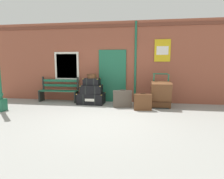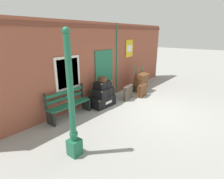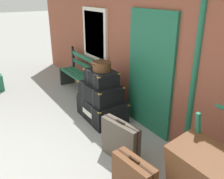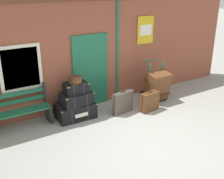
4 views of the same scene
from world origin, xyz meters
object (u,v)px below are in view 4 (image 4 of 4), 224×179
object	(u,v)px
steamer_trunk_middle	(76,98)
steamer_trunk_top	(76,87)
round_hatbox	(75,79)
platform_bench	(18,111)
suitcase_tan	(123,102)
suitcase_olive	(150,102)
porters_trolley	(153,91)
steamer_trunk_base	(76,110)
large_brown_trunk	(157,86)

from	to	relation	value
steamer_trunk_middle	steamer_trunk_top	xyz separation A→B (m)	(0.01, 0.02, 0.29)
steamer_trunk_middle	round_hatbox	world-z (taller)	round_hatbox
platform_bench	suitcase_tan	xyz separation A→B (m)	(2.69, -0.67, -0.14)
steamer_trunk_middle	suitcase_olive	size ratio (longest dim) A/B	1.39
steamer_trunk_middle	suitcase_tan	distance (m)	1.31
steamer_trunk_top	porters_trolley	size ratio (longest dim) A/B	0.52
steamer_trunk_base	steamer_trunk_top	distance (m)	0.66
platform_bench	large_brown_trunk	size ratio (longest dim) A/B	1.69
platform_bench	large_brown_trunk	xyz separation A→B (m)	(4.03, -0.52, 0.03)
round_hatbox	suitcase_tan	distance (m)	1.51
steamer_trunk_top	suitcase_tan	world-z (taller)	steamer_trunk_top
steamer_trunk_base	porters_trolley	xyz separation A→B (m)	(2.60, -0.09, 0.06)
steamer_trunk_middle	large_brown_trunk	world-z (taller)	large_brown_trunk
steamer_trunk_top	steamer_trunk_middle	bearing A→B (deg)	-108.42
suitcase_tan	porters_trolley	bearing A→B (deg)	13.46
platform_bench	steamer_trunk_top	size ratio (longest dim) A/B	2.58
suitcase_olive	suitcase_tan	xyz separation A→B (m)	(-0.71, 0.29, 0.03)
steamer_trunk_middle	porters_trolley	bearing A→B (deg)	-1.16
round_hatbox	suitcase_tan	size ratio (longest dim) A/B	0.54
steamer_trunk_base	steamer_trunk_middle	bearing A→B (deg)	-55.43
steamer_trunk_top	round_hatbox	distance (m)	0.22
steamer_trunk_top	suitcase_olive	xyz separation A→B (m)	(1.94, -0.69, -0.60)
platform_bench	suitcase_olive	size ratio (longest dim) A/B	2.66
steamer_trunk_base	steamer_trunk_top	size ratio (longest dim) A/B	1.66
round_hatbox	porters_trolley	distance (m)	2.69
steamer_trunk_base	suitcase_tan	world-z (taller)	suitcase_tan
steamer_trunk_top	round_hatbox	bearing A→B (deg)	62.99
steamer_trunk_base	suitcase_olive	size ratio (longest dim) A/B	1.71
steamer_trunk_top	large_brown_trunk	bearing A→B (deg)	-5.52
large_brown_trunk	suitcase_tan	size ratio (longest dim) A/B	1.39
steamer_trunk_base	suitcase_tan	xyz separation A→B (m)	(1.25, -0.41, 0.10)
steamer_trunk_base	large_brown_trunk	size ratio (longest dim) A/B	1.09
platform_bench	suitcase_tan	bearing A→B (deg)	-13.93
steamer_trunk_base	steamer_trunk_middle	distance (m)	0.37
round_hatbox	large_brown_trunk	world-z (taller)	round_hatbox
steamer_trunk_middle	steamer_trunk_base	bearing A→B (deg)	124.57
suitcase_olive	suitcase_tan	world-z (taller)	suitcase_tan
large_brown_trunk	suitcase_tan	bearing A→B (deg)	-173.71
suitcase_olive	steamer_trunk_base	bearing A→B (deg)	160.29
platform_bench	suitcase_olive	xyz separation A→B (m)	(3.40, -0.96, -0.17)
steamer_trunk_middle	suitcase_tan	world-z (taller)	steamer_trunk_middle
steamer_trunk_top	steamer_trunk_base	bearing A→B (deg)	156.54
steamer_trunk_top	porters_trolley	bearing A→B (deg)	-1.66
steamer_trunk_base	round_hatbox	xyz separation A→B (m)	(0.04, -0.01, 0.88)
steamer_trunk_base	suitcase_tan	distance (m)	1.32
steamer_trunk_base	large_brown_trunk	distance (m)	2.63
steamer_trunk_middle	suitcase_olive	world-z (taller)	steamer_trunk_middle
steamer_trunk_top	large_brown_trunk	size ratio (longest dim) A/B	0.66
platform_bench	suitcase_olive	bearing A→B (deg)	-15.78
round_hatbox	porters_trolley	size ratio (longest dim) A/B	0.30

